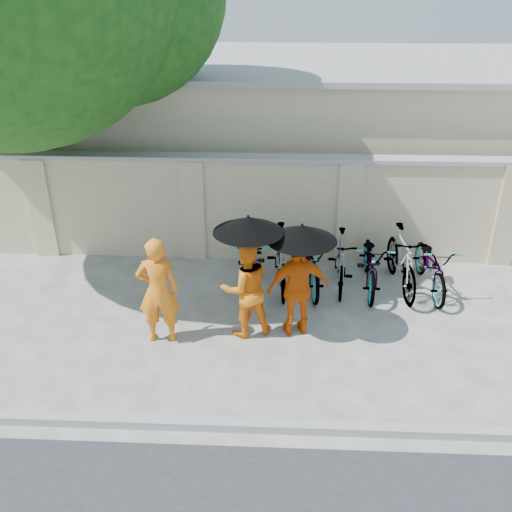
{
  "coord_description": "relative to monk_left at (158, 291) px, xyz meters",
  "views": [
    {
      "loc": [
        0.69,
        -7.13,
        5.2
      ],
      "look_at": [
        0.32,
        0.99,
        1.1
      ],
      "focal_mm": 40.0,
      "sensor_mm": 36.0,
      "label": 1
    }
  ],
  "objects": [
    {
      "name": "bike_1",
      "position": [
        1.85,
        1.75,
        -0.31
      ],
      "size": [
        0.64,
        1.89,
        1.12
      ],
      "primitive_type": "imported",
      "rotation": [
        0.0,
        0.0,
        0.06
      ],
      "color": "gray",
      "rests_on": "ground"
    },
    {
      "name": "ground",
      "position": [
        1.12,
        -0.21,
        -0.87
      ],
      "size": [
        80.0,
        80.0,
        0.0
      ],
      "primitive_type": "plane",
      "color": "#B8B7B5"
    },
    {
      "name": "bike_0",
      "position": [
        1.32,
        1.78,
        -0.35
      ],
      "size": [
        0.72,
        1.98,
        1.03
      ],
      "primitive_type": "imported",
      "rotation": [
        0.0,
        0.0,
        -0.02
      ],
      "color": "gray",
      "rests_on": "ground"
    },
    {
      "name": "kerb",
      "position": [
        1.12,
        -1.91,
        -0.81
      ],
      "size": [
        40.0,
        0.16,
        0.12
      ],
      "primitive_type": "cube",
      "color": "#9B9B9B",
      "rests_on": "ground"
    },
    {
      "name": "parasol_center",
      "position": [
        1.36,
        0.16,
        1.04
      ],
      "size": [
        1.04,
        1.04,
        1.11
      ],
      "color": "black",
      "rests_on": "ground"
    },
    {
      "name": "bike_2",
      "position": [
        2.39,
        1.83,
        -0.36
      ],
      "size": [
        0.87,
        1.99,
        1.01
      ],
      "primitive_type": "imported",
      "rotation": [
        0.0,
        0.0,
        0.1
      ],
      "color": "gray",
      "rests_on": "ground"
    },
    {
      "name": "monk_center",
      "position": [
        1.31,
        0.24,
        -0.06
      ],
      "size": [
        0.96,
        0.86,
        1.62
      ],
      "primitive_type": "imported",
      "rotation": [
        0.0,
        0.0,
        3.51
      ],
      "color": "orange",
      "rests_on": "ground"
    },
    {
      "name": "monk_right",
      "position": [
        2.11,
        0.28,
        -0.06
      ],
      "size": [
        1.02,
        0.6,
        1.63
      ],
      "primitive_type": "imported",
      "rotation": [
        0.0,
        0.0,
        3.37
      ],
      "color": "#E85E0C",
      "rests_on": "ground"
    },
    {
      "name": "bike_3",
      "position": [
        2.92,
        1.82,
        -0.36
      ],
      "size": [
        0.59,
        1.72,
        1.02
      ],
      "primitive_type": "imported",
      "rotation": [
        0.0,
        0.0,
        -0.07
      ],
      "color": "gray",
      "rests_on": "ground"
    },
    {
      "name": "bike_6",
      "position": [
        4.52,
        1.77,
        -0.39
      ],
      "size": [
        0.73,
        1.87,
        0.97
      ],
      "primitive_type": "imported",
      "rotation": [
        0.0,
        0.0,
        0.05
      ],
      "color": "gray",
      "rests_on": "ground"
    },
    {
      "name": "parasol_right",
      "position": [
        2.13,
        0.2,
        0.91
      ],
      "size": [
        1.04,
        1.04,
        0.98
      ],
      "color": "black",
      "rests_on": "ground"
    },
    {
      "name": "bike_4",
      "position": [
        3.46,
        1.8,
        -0.38
      ],
      "size": [
        0.78,
        1.92,
        0.99
      ],
      "primitive_type": "imported",
      "rotation": [
        0.0,
        0.0,
        -0.06
      ],
      "color": "gray",
      "rests_on": "ground"
    },
    {
      "name": "bike_5",
      "position": [
        3.99,
        1.78,
        -0.3
      ],
      "size": [
        0.68,
        1.92,
        1.13
      ],
      "primitive_type": "imported",
      "rotation": [
        0.0,
        0.0,
        0.08
      ],
      "color": "gray",
      "rests_on": "ground"
    },
    {
      "name": "monk_left",
      "position": [
        0.0,
        0.0,
        0.0
      ],
      "size": [
        0.67,
        0.47,
        1.74
      ],
      "primitive_type": "imported",
      "rotation": [
        0.0,
        0.0,
        3.23
      ],
      "color": "orange",
      "rests_on": "ground"
    },
    {
      "name": "building_behind",
      "position": [
        3.12,
        6.79,
        0.73
      ],
      "size": [
        14.0,
        6.0,
        3.2
      ],
      "primitive_type": "cube",
      "color": "beige",
      "rests_on": "ground"
    },
    {
      "name": "compound_wall",
      "position": [
        2.12,
        2.99,
        0.13
      ],
      "size": [
        20.0,
        0.3,
        2.0
      ],
      "primitive_type": "cube",
      "color": "beige",
      "rests_on": "ground"
    }
  ]
}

